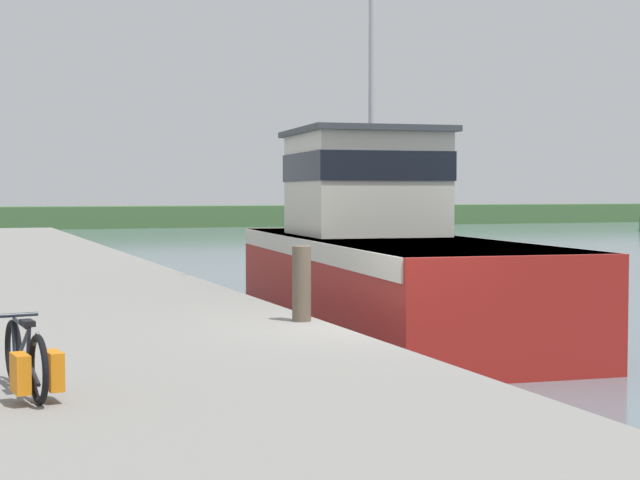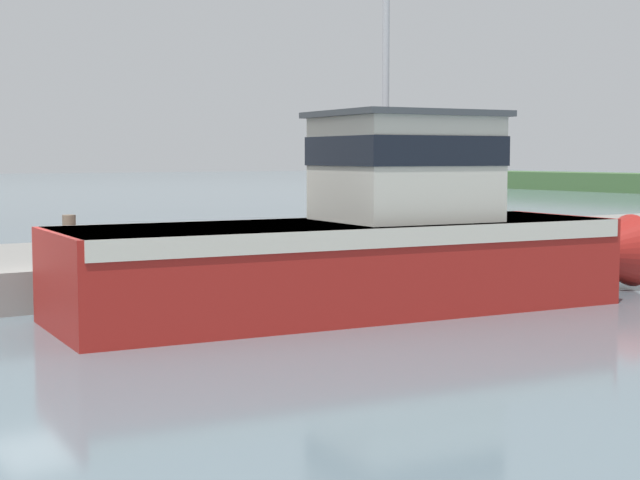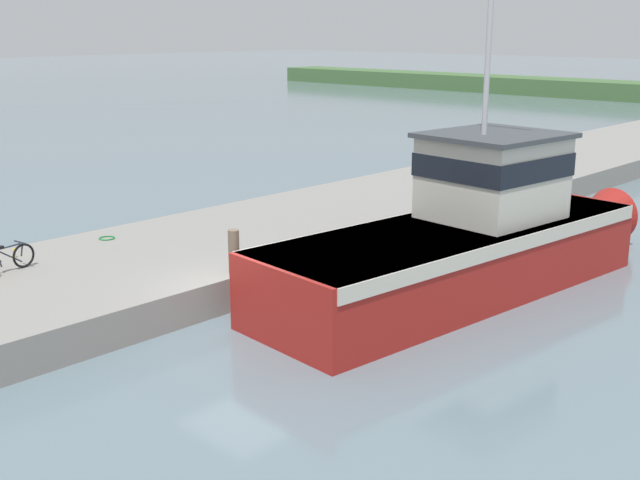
% 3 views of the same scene
% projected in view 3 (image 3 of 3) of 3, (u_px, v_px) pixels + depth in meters
% --- Properties ---
extents(ground_plane, '(320.00, 320.00, 0.00)m').
position_uv_depth(ground_plane, '(246.00, 322.00, 18.34)').
color(ground_plane, slate).
extents(dock_pier, '(6.38, 80.00, 0.84)m').
position_uv_depth(dock_pier, '(145.00, 270.00, 20.83)').
color(dock_pier, gray).
rests_on(dock_pier, ground_plane).
extents(fishing_boat_main, '(4.48, 13.49, 10.55)m').
position_uv_depth(fishing_boat_main, '(471.00, 236.00, 20.35)').
color(fishing_boat_main, maroon).
rests_on(fishing_boat_main, ground_plane).
extents(mooring_post, '(0.27, 0.27, 1.06)m').
position_uv_depth(mooring_post, '(234.00, 251.00, 19.08)').
color(mooring_post, brown).
rests_on(mooring_post, dock_pier).
extents(hose_coil, '(0.44, 0.44, 0.04)m').
position_uv_depth(hose_coil, '(107.00, 238.00, 22.27)').
color(hose_coil, '#197A2D').
rests_on(hose_coil, dock_pier).
extents(water_bottle_by_bike, '(0.06, 0.06, 0.24)m').
position_uv_depth(water_bottle_by_bike, '(14.00, 253.00, 20.42)').
color(water_bottle_by_bike, yellow).
rests_on(water_bottle_by_bike, dock_pier).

